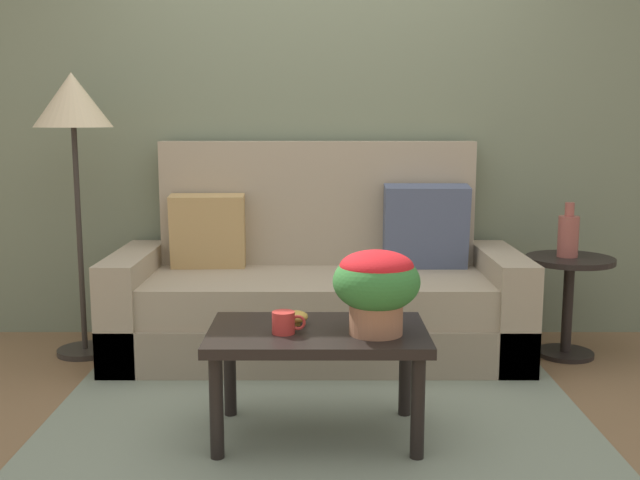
% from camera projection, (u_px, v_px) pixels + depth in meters
% --- Properties ---
extents(ground_plane, '(14.00, 14.00, 0.00)m').
position_uv_depth(ground_plane, '(320.00, 409.00, 3.37)').
color(ground_plane, brown).
extents(wall_back, '(6.40, 0.12, 2.87)m').
position_uv_depth(wall_back, '(321.00, 96.00, 4.43)').
color(wall_back, slate).
rests_on(wall_back, ground).
extents(area_rug, '(2.35, 1.81, 0.01)m').
position_uv_depth(area_rug, '(320.00, 412.00, 3.32)').
color(area_rug, gray).
rests_on(area_rug, ground).
extents(couch, '(2.22, 0.85, 1.17)m').
position_uv_depth(couch, '(321.00, 292.00, 4.15)').
color(couch, gray).
rests_on(couch, ground).
extents(coffee_table, '(0.88, 0.54, 0.46)m').
position_uv_depth(coffee_table, '(320.00, 345.00, 3.02)').
color(coffee_table, black).
rests_on(coffee_table, ground).
extents(side_table, '(0.47, 0.47, 0.56)m').
position_uv_depth(side_table, '(572.00, 288.00, 4.07)').
color(side_table, black).
rests_on(side_table, ground).
extents(floor_lamp, '(0.41, 0.41, 1.54)m').
position_uv_depth(floor_lamp, '(76.00, 117.00, 3.97)').
color(floor_lamp, '#2D2823').
rests_on(floor_lamp, ground).
extents(potted_plant, '(0.34, 0.34, 0.33)m').
position_uv_depth(potted_plant, '(379.00, 283.00, 2.91)').
color(potted_plant, '#A36B4C').
rests_on(potted_plant, coffee_table).
extents(coffee_mug, '(0.13, 0.09, 0.09)m').
position_uv_depth(coffee_mug, '(287.00, 322.00, 2.94)').
color(coffee_mug, red).
rests_on(coffee_mug, coffee_table).
extents(snack_bowl, '(0.11, 0.11, 0.06)m').
position_uv_depth(snack_bowl, '(297.00, 317.00, 3.06)').
color(snack_bowl, gold).
rests_on(snack_bowl, coffee_table).
extents(table_vase, '(0.11, 0.11, 0.30)m').
position_uv_depth(table_vase, '(571.00, 235.00, 4.04)').
color(table_vase, '#934C42').
rests_on(table_vase, side_table).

